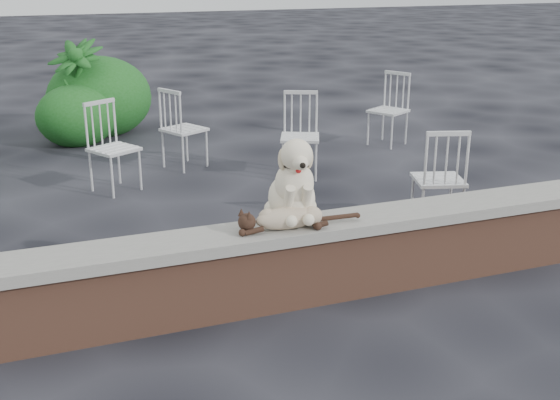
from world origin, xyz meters
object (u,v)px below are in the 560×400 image
object	(u,v)px
chair_d	(388,109)
chair_c	(439,178)
dog	(292,177)
chair_a	(114,147)
chair_b	(300,136)
cat	(289,216)
potted_plant_b	(78,91)
chair_e	(184,128)

from	to	relation	value
chair_d	chair_c	world-z (taller)	same
dog	chair_a	bearing A→B (deg)	114.15
chair_b	chair_a	world-z (taller)	same
chair_b	chair_d	bearing A→B (deg)	53.21
dog	cat	world-z (taller)	dog
chair_c	potted_plant_b	xyz separation A→B (m)	(-2.72, 4.44, 0.20)
dog	chair_b	world-z (taller)	dog
dog	potted_plant_b	xyz separation A→B (m)	(-0.99, 5.24, -0.22)
chair_d	chair_e	size ratio (longest dim) A/B	1.00
chair_b	chair_e	size ratio (longest dim) A/B	1.00
dog	chair_d	distance (m)	4.58
chair_b	chair_c	bearing A→B (deg)	-49.95
chair_d	potted_plant_b	distance (m)	4.10
cat	chair_a	xyz separation A→B (m)	(-0.77, 3.04, -0.20)
chair_a	dog	bearing A→B (deg)	-103.16
cat	chair_b	size ratio (longest dim) A/B	1.10
chair_a	chair_d	bearing A→B (deg)	-18.21
cat	chair_c	distance (m)	2.05
chair_a	chair_e	world-z (taller)	same
chair_b	potted_plant_b	distance (m)	3.34
chair_b	chair_c	distance (m)	1.97
chair_b	chair_a	bearing A→B (deg)	-162.56
potted_plant_b	cat	bearing A→B (deg)	-80.37
cat	chair_d	distance (m)	4.73
chair_c	potted_plant_b	world-z (taller)	potted_plant_b
chair_b	chair_e	bearing A→B (deg)	166.76
cat	chair_a	distance (m)	3.14
chair_e	chair_c	distance (m)	3.20
chair_e	chair_a	bearing A→B (deg)	97.83
chair_d	potted_plant_b	bearing A→B (deg)	-142.62
chair_a	chair_c	size ratio (longest dim) A/B	1.00
cat	potted_plant_b	bearing A→B (deg)	107.30
chair_c	potted_plant_b	size ratio (longest dim) A/B	0.70
cat	chair_e	size ratio (longest dim) A/B	1.10
dog	chair_e	distance (m)	3.54
dog	potted_plant_b	distance (m)	5.33
dog	chair_e	size ratio (longest dim) A/B	0.66
chair_e	dog	bearing A→B (deg)	152.16
cat	chair_c	size ratio (longest dim) A/B	1.10
chair_e	chair_c	xyz separation A→B (m)	(1.69, -2.72, 0.00)
dog	potted_plant_b	bearing A→B (deg)	108.42
dog	chair_d	xyz separation A→B (m)	(2.77, 3.62, -0.42)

